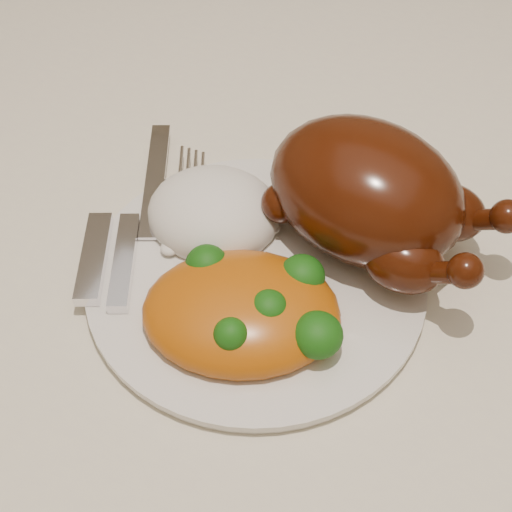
% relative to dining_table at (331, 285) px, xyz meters
% --- Properties ---
extents(dining_table, '(1.60, 0.90, 0.76)m').
position_rel_dining_table_xyz_m(dining_table, '(0.00, 0.00, 0.00)').
color(dining_table, brown).
rests_on(dining_table, floor).
extents(tablecloth, '(1.73, 1.03, 0.18)m').
position_rel_dining_table_xyz_m(tablecloth, '(0.00, 0.00, 0.07)').
color(tablecloth, beige).
rests_on(tablecloth, dining_table).
extents(dinner_plate, '(0.27, 0.27, 0.01)m').
position_rel_dining_table_xyz_m(dinner_plate, '(-0.03, -0.10, 0.11)').
color(dinner_plate, silver).
rests_on(dinner_plate, tablecloth).
extents(roast_chicken, '(0.20, 0.15, 0.10)m').
position_rel_dining_table_xyz_m(roast_chicken, '(0.03, -0.03, 0.16)').
color(roast_chicken, '#3F1506').
rests_on(roast_chicken, dinner_plate).
extents(rice_mound, '(0.12, 0.11, 0.05)m').
position_rel_dining_table_xyz_m(rice_mound, '(-0.08, -0.06, 0.12)').
color(rice_mound, white).
rests_on(rice_mound, dinner_plate).
extents(mac_and_cheese, '(0.17, 0.15, 0.05)m').
position_rel_dining_table_xyz_m(mac_and_cheese, '(-0.02, -0.14, 0.13)').
color(mac_and_cheese, '#C2550C').
rests_on(mac_and_cheese, dinner_plate).
extents(cutlery, '(0.08, 0.20, 0.01)m').
position_rel_dining_table_xyz_m(cutlery, '(-0.14, -0.10, 0.12)').
color(cutlery, silver).
rests_on(cutlery, dinner_plate).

